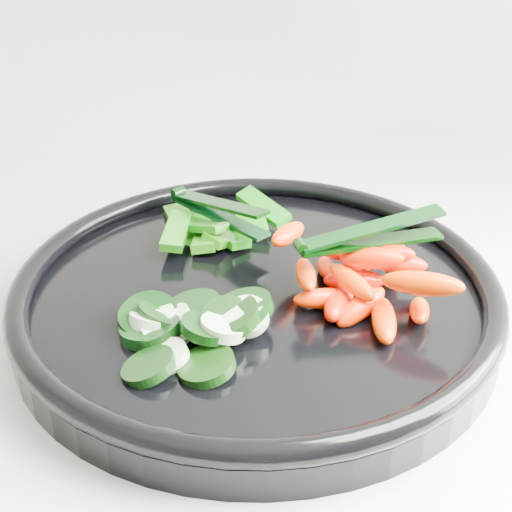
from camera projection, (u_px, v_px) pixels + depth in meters
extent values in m
cylinder|color=black|center=(256.00, 303.00, 0.56)|extent=(0.45, 0.45, 0.02)
torus|color=black|center=(256.00, 283.00, 0.55)|extent=(0.46, 0.46, 0.02)
cylinder|color=black|center=(149.00, 367.00, 0.46)|extent=(0.04, 0.04, 0.02)
cylinder|color=#CBEABB|center=(168.00, 357.00, 0.47)|extent=(0.04, 0.04, 0.02)
cylinder|color=black|center=(169.00, 318.00, 0.51)|extent=(0.06, 0.06, 0.03)
cylinder|color=beige|center=(154.00, 322.00, 0.50)|extent=(0.05, 0.05, 0.03)
cylinder|color=black|center=(150.00, 316.00, 0.51)|extent=(0.06, 0.06, 0.03)
cylinder|color=#E4FAC8|center=(158.00, 328.00, 0.50)|extent=(0.04, 0.04, 0.02)
cylinder|color=black|center=(207.00, 366.00, 0.46)|extent=(0.05, 0.05, 0.02)
cylinder|color=#D6F8C6|center=(211.00, 359.00, 0.47)|extent=(0.04, 0.04, 0.02)
cylinder|color=black|center=(191.00, 310.00, 0.52)|extent=(0.06, 0.06, 0.02)
cylinder|color=#CEF1C1|center=(199.00, 313.00, 0.51)|extent=(0.05, 0.05, 0.02)
cylinder|color=black|center=(152.00, 329.00, 0.50)|extent=(0.06, 0.06, 0.02)
cylinder|color=beige|center=(151.00, 318.00, 0.51)|extent=(0.05, 0.05, 0.01)
cylinder|color=black|center=(151.00, 320.00, 0.51)|extent=(0.06, 0.06, 0.02)
cylinder|color=beige|center=(166.00, 331.00, 0.50)|extent=(0.05, 0.05, 0.02)
cylinder|color=black|center=(155.00, 333.00, 0.49)|extent=(0.05, 0.06, 0.02)
cylinder|color=#CBE9BB|center=(172.00, 318.00, 0.51)|extent=(0.04, 0.04, 0.02)
cylinder|color=black|center=(230.00, 319.00, 0.49)|extent=(0.06, 0.06, 0.03)
cylinder|color=#E0F7C5|center=(246.00, 313.00, 0.50)|extent=(0.04, 0.04, 0.02)
cylinder|color=black|center=(228.00, 320.00, 0.49)|extent=(0.05, 0.05, 0.03)
cylinder|color=beige|center=(247.00, 316.00, 0.49)|extent=(0.04, 0.04, 0.02)
cylinder|color=black|center=(241.00, 310.00, 0.50)|extent=(0.05, 0.05, 0.02)
cylinder|color=#DDFBC8|center=(229.00, 314.00, 0.50)|extent=(0.04, 0.04, 0.02)
cylinder|color=black|center=(208.00, 327.00, 0.48)|extent=(0.05, 0.05, 0.02)
cylinder|color=#C9E8BA|center=(223.00, 327.00, 0.48)|extent=(0.04, 0.04, 0.02)
ellipsoid|color=#F71300|center=(361.00, 307.00, 0.52)|extent=(0.05, 0.04, 0.03)
ellipsoid|color=#F21D00|center=(324.00, 298.00, 0.53)|extent=(0.05, 0.02, 0.02)
ellipsoid|color=#F73100|center=(384.00, 320.00, 0.50)|extent=(0.03, 0.05, 0.02)
ellipsoid|color=#FF1500|center=(327.00, 268.00, 0.56)|extent=(0.02, 0.04, 0.02)
ellipsoid|color=#DA3B00|center=(419.00, 310.00, 0.51)|extent=(0.03, 0.05, 0.02)
ellipsoid|color=#FB1500|center=(352.00, 277.00, 0.55)|extent=(0.04, 0.04, 0.02)
ellipsoid|color=red|center=(337.00, 305.00, 0.52)|extent=(0.04, 0.05, 0.03)
ellipsoid|color=red|center=(355.00, 280.00, 0.55)|extent=(0.05, 0.02, 0.03)
ellipsoid|color=#FD2600|center=(395.00, 248.00, 0.59)|extent=(0.03, 0.05, 0.02)
ellipsoid|color=#E24B00|center=(364.00, 256.00, 0.58)|extent=(0.03, 0.05, 0.02)
ellipsoid|color=#FF0E00|center=(306.00, 275.00, 0.53)|extent=(0.02, 0.05, 0.02)
ellipsoid|color=#F04100|center=(394.00, 253.00, 0.56)|extent=(0.03, 0.06, 0.03)
ellipsoid|color=red|center=(363.00, 259.00, 0.55)|extent=(0.05, 0.04, 0.03)
ellipsoid|color=#FA5500|center=(352.00, 282.00, 0.52)|extent=(0.03, 0.05, 0.02)
ellipsoid|color=red|center=(350.00, 252.00, 0.56)|extent=(0.05, 0.02, 0.02)
ellipsoid|color=#FF2D00|center=(396.00, 262.00, 0.54)|extent=(0.05, 0.03, 0.02)
ellipsoid|color=red|center=(385.00, 255.00, 0.52)|extent=(0.05, 0.03, 0.02)
ellipsoid|color=#FF5000|center=(288.00, 234.00, 0.55)|extent=(0.04, 0.05, 0.02)
ellipsoid|color=red|center=(372.00, 258.00, 0.52)|extent=(0.05, 0.03, 0.02)
ellipsoid|color=#F44000|center=(422.00, 284.00, 0.49)|extent=(0.06, 0.05, 0.03)
cube|color=#236E0A|center=(207.00, 237.00, 0.62)|extent=(0.03, 0.06, 0.02)
cube|color=#216509|center=(231.00, 236.00, 0.62)|extent=(0.06, 0.06, 0.03)
cube|color=#246C0A|center=(246.00, 222.00, 0.64)|extent=(0.03, 0.06, 0.02)
cube|color=#1A710A|center=(228.00, 237.00, 0.62)|extent=(0.04, 0.05, 0.01)
cube|color=#156509|center=(227.00, 235.00, 0.62)|extent=(0.07, 0.02, 0.03)
cube|color=#206C0A|center=(182.00, 221.00, 0.64)|extent=(0.03, 0.06, 0.01)
cube|color=#1D6B0A|center=(201.00, 223.00, 0.64)|extent=(0.02, 0.06, 0.02)
cube|color=#126609|center=(203.00, 227.00, 0.61)|extent=(0.04, 0.05, 0.02)
cube|color=#1C6609|center=(177.00, 231.00, 0.60)|extent=(0.03, 0.06, 0.01)
cube|color=#0A6C0A|center=(263.00, 207.00, 0.65)|extent=(0.05, 0.06, 0.02)
cylinder|color=black|center=(300.00, 246.00, 0.51)|extent=(0.01, 0.01, 0.01)
cube|color=black|center=(371.00, 242.00, 0.53)|extent=(0.11, 0.03, 0.00)
cube|color=black|center=(372.00, 228.00, 0.52)|extent=(0.11, 0.03, 0.02)
cylinder|color=black|center=(178.00, 192.00, 0.65)|extent=(0.01, 0.01, 0.01)
cube|color=black|center=(219.00, 216.00, 0.62)|extent=(0.08, 0.10, 0.00)
cube|color=black|center=(219.00, 204.00, 0.61)|extent=(0.08, 0.10, 0.02)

